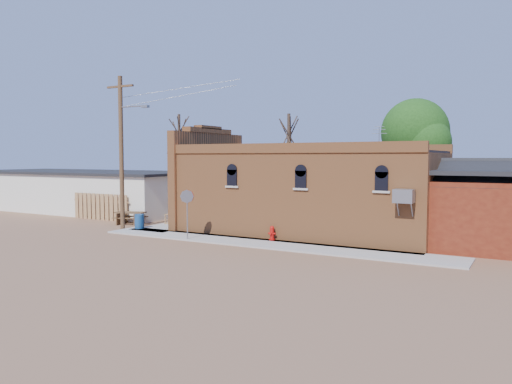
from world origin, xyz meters
The scene contains 15 objects.
ground centered at (0.00, 0.00, 0.00)m, with size 120.00×120.00×0.00m, color brown.
sidewalk_south centered at (1.50, 0.90, 0.04)m, with size 19.00×2.20×0.08m, color #9E9991.
sidewalk_west centered at (-6.30, 6.00, 0.04)m, with size 2.60×10.00×0.08m, color #9E9991.
brick_bar centered at (1.64, 5.49, 2.34)m, with size 16.40×7.97×6.30m.
red_shed centered at (11.50, 5.50, 2.27)m, with size 5.40×6.40×4.30m.
storage_building centered at (-19.00, 8.00, 1.60)m, with size 20.40×8.40×3.17m.
wood_fence centered at (-12.80, 3.80, 0.90)m, with size 5.20×0.10×1.80m, color brown, non-canonical shape.
utility_pole centered at (-8.14, 1.20, 4.77)m, with size 3.12×0.26×9.00m.
tree_bare_near centered at (-3.00, 13.00, 5.96)m, with size 2.80×2.80×7.65m.
tree_bare_far centered at (-14.00, 14.00, 6.36)m, with size 2.80×2.80×8.16m.
tree_leafy centered at (6.00, 13.50, 5.93)m, with size 4.40×4.40×8.15m.
fire_hydrant centered at (1.50, 1.80, 0.44)m, with size 0.40×0.37×0.73m.
stop_sign centered at (-2.49, 0.00, 2.04)m, with size 0.53×0.53×2.55m.
trash_barrel centered at (-7.30, 1.65, 0.50)m, with size 0.55×0.55×0.84m, color navy.
picnic_table centered at (-9.50, 3.20, 0.52)m, with size 2.24×1.94×0.79m.
Camera 1 is at (13.15, -20.44, 4.29)m, focal length 35.00 mm.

